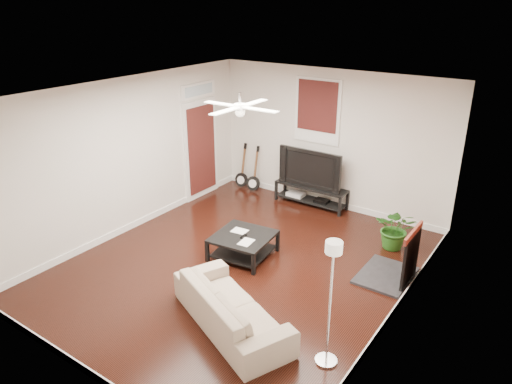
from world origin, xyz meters
TOP-DOWN VIEW (x-y plane):
  - room at (0.00, 0.00)m, footprint 5.01×6.01m
  - brick_accent at (2.49, 1.00)m, footprint 0.02×2.20m
  - fireplace at (2.20, 1.00)m, footprint 0.80×1.10m
  - window_back at (-0.30, 2.97)m, footprint 1.00×0.06m
  - door_left at (-2.46, 1.90)m, footprint 0.08×1.00m
  - tv_stand at (-0.26, 2.78)m, footprint 1.54×0.41m
  - tv at (-0.26, 2.80)m, footprint 1.38×0.18m
  - coffee_table at (-0.16, 0.25)m, footprint 1.02×1.02m
  - sofa at (0.80, -1.32)m, footprint 2.15×1.52m
  - floor_lamp at (2.15, -1.22)m, footprint 0.35×0.35m
  - potted_plant at (1.83, 1.96)m, footprint 0.78×0.71m
  - guitar_left at (-2.03, 2.75)m, footprint 0.33×0.24m
  - guitar_right at (-1.68, 2.72)m, footprint 0.35×0.27m
  - ceiling_fan at (0.00, 0.00)m, footprint 1.24×1.24m

SIDE VIEW (x-z plane):
  - coffee_table at x=-0.16m, z-range 0.00..0.39m
  - tv_stand at x=-0.26m, z-range 0.00..0.43m
  - sofa at x=0.80m, z-range 0.00..0.58m
  - potted_plant at x=1.83m, z-range 0.00..0.75m
  - fireplace at x=2.20m, z-range 0.00..0.92m
  - guitar_left at x=-2.03m, z-range 0.00..1.02m
  - guitar_right at x=-1.68m, z-range 0.00..1.02m
  - floor_lamp at x=2.15m, z-range 0.00..1.63m
  - tv at x=-0.26m, z-range 0.43..1.23m
  - door_left at x=-2.46m, z-range 0.00..2.50m
  - room at x=0.00m, z-range 0.00..2.80m
  - brick_accent at x=2.49m, z-range 0.00..2.80m
  - window_back at x=-0.30m, z-range 1.30..2.60m
  - ceiling_fan at x=0.00m, z-range 2.44..2.76m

